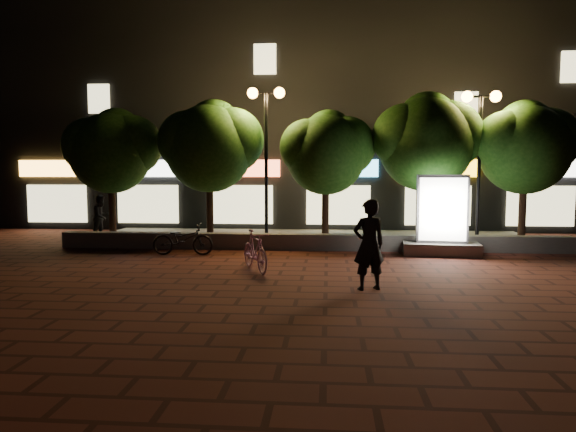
# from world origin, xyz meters

# --- Properties ---
(ground) EXTENTS (80.00, 80.00, 0.00)m
(ground) POSITION_xyz_m (0.00, 0.00, 0.00)
(ground) COLOR #4F2018
(ground) RESTS_ON ground
(retaining_wall) EXTENTS (16.00, 0.45, 0.50)m
(retaining_wall) POSITION_xyz_m (0.00, 4.00, 0.25)
(retaining_wall) COLOR slate
(retaining_wall) RESTS_ON ground
(sidewalk) EXTENTS (16.00, 5.00, 0.08)m
(sidewalk) POSITION_xyz_m (0.00, 6.50, 0.04)
(sidewalk) COLOR slate
(sidewalk) RESTS_ON ground
(building_block) EXTENTS (28.00, 8.12, 11.30)m
(building_block) POSITION_xyz_m (-0.01, 12.99, 5.00)
(building_block) COLOR black
(building_block) RESTS_ON ground
(tree_far_left) EXTENTS (3.36, 2.80, 4.63)m
(tree_far_left) POSITION_xyz_m (-6.95, 5.46, 3.29)
(tree_far_left) COLOR #311B13
(tree_far_left) RESTS_ON sidewalk
(tree_left) EXTENTS (3.60, 3.00, 4.89)m
(tree_left) POSITION_xyz_m (-3.45, 5.46, 3.44)
(tree_left) COLOR #311B13
(tree_left) RESTS_ON sidewalk
(tree_mid) EXTENTS (3.24, 2.70, 4.50)m
(tree_mid) POSITION_xyz_m (0.55, 5.46, 3.22)
(tree_mid) COLOR #311B13
(tree_mid) RESTS_ON sidewalk
(tree_right) EXTENTS (3.72, 3.10, 5.07)m
(tree_right) POSITION_xyz_m (3.86, 5.46, 3.57)
(tree_right) COLOR #311B13
(tree_right) RESTS_ON sidewalk
(tree_far_right) EXTENTS (3.48, 2.90, 4.76)m
(tree_far_right) POSITION_xyz_m (7.05, 5.46, 3.37)
(tree_far_right) COLOR #311B13
(tree_far_right) RESTS_ON sidewalk
(street_lamp_left) EXTENTS (1.26, 0.36, 5.18)m
(street_lamp_left) POSITION_xyz_m (-1.50, 5.20, 4.03)
(street_lamp_left) COLOR black
(street_lamp_left) RESTS_ON sidewalk
(street_lamp_right) EXTENTS (1.26, 0.36, 4.98)m
(street_lamp_right) POSITION_xyz_m (5.50, 5.20, 3.89)
(street_lamp_right) COLOR black
(street_lamp_right) RESTS_ON sidewalk
(ad_kiosk) EXTENTS (2.30, 1.32, 2.38)m
(ad_kiosk) POSITION_xyz_m (3.94, 3.36, 0.96)
(ad_kiosk) COLOR slate
(ad_kiosk) RESTS_ON ground
(scooter_pink) EXTENTS (1.20, 1.72, 1.02)m
(scooter_pink) POSITION_xyz_m (-1.20, 0.43, 0.51)
(scooter_pink) COLOR #D18CBF
(scooter_pink) RESTS_ON ground
(rider) EXTENTS (0.80, 0.66, 1.90)m
(rider) POSITION_xyz_m (1.44, -1.33, 0.95)
(rider) COLOR black
(rider) RESTS_ON ground
(scooter_parked) EXTENTS (1.82, 0.71, 0.94)m
(scooter_parked) POSITION_xyz_m (-3.68, 2.68, 0.47)
(scooter_parked) COLOR black
(scooter_parked) RESTS_ON ground
(pedestrian) EXTENTS (0.81, 0.92, 1.56)m
(pedestrian) POSITION_xyz_m (-7.50, 5.60, 0.86)
(pedestrian) COLOR black
(pedestrian) RESTS_ON sidewalk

